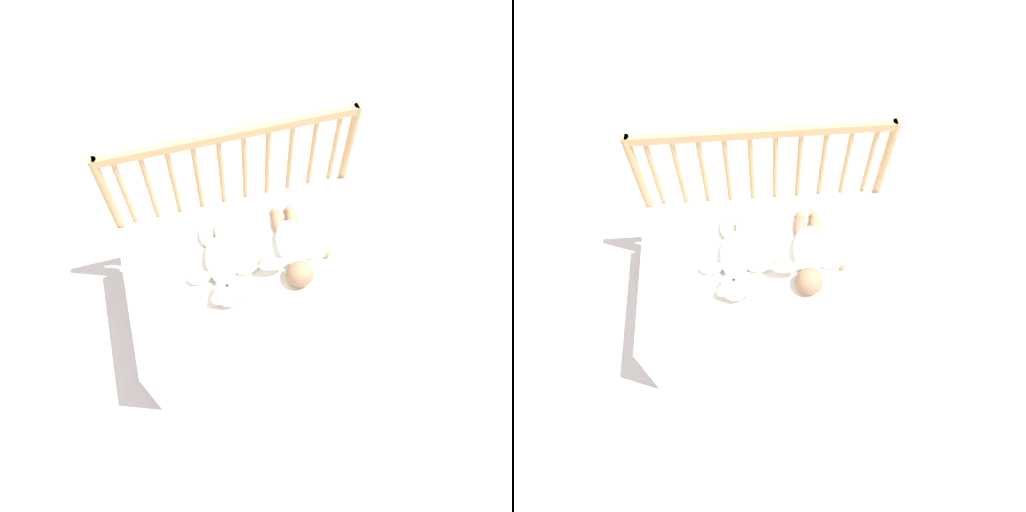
% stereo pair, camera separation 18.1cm
% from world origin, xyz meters
% --- Properties ---
extents(ground_plane, '(12.00, 12.00, 0.00)m').
position_xyz_m(ground_plane, '(0.00, 0.00, 0.00)').
color(ground_plane, silver).
extents(crib_mattress, '(1.06, 0.68, 0.48)m').
position_xyz_m(crib_mattress, '(0.00, 0.00, 0.24)').
color(crib_mattress, silver).
rests_on(crib_mattress, ground_plane).
extents(crib_rail, '(1.06, 0.04, 0.88)m').
position_xyz_m(crib_rail, '(0.00, 0.36, 0.61)').
color(crib_rail, tan).
rests_on(crib_rail, ground_plane).
extents(blanket, '(0.81, 0.52, 0.01)m').
position_xyz_m(blanket, '(0.02, 0.04, 0.48)').
color(blanket, silver).
rests_on(blanket, crib_mattress).
extents(teddy_bear, '(0.29, 0.41, 0.12)m').
position_xyz_m(teddy_bear, '(-0.14, 0.00, 0.52)').
color(teddy_bear, silver).
rests_on(teddy_bear, crib_mattress).
extents(baby, '(0.32, 0.41, 0.11)m').
position_xyz_m(baby, '(0.16, 0.01, 0.52)').
color(baby, white).
rests_on(baby, crib_mattress).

